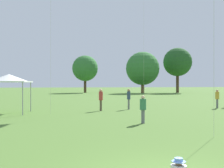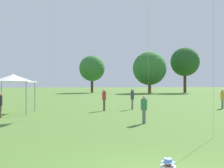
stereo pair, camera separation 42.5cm
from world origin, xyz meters
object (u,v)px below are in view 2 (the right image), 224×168
at_px(person_standing_6, 144,107).
at_px(distant_tree_2, 150,68).
at_px(person_standing_0, 222,97).
at_px(canopy_tent, 13,79).
at_px(person_standing_2, 0,103).
at_px(distant_tree_1, 92,68).
at_px(distant_tree_0, 185,62).
at_px(person_standing_3, 132,97).
at_px(person_standing_4, 104,98).

bearing_deg(person_standing_6, distant_tree_2, -100.04).
distance_m(person_standing_0, canopy_tent, 17.65).
relative_size(person_standing_2, distant_tree_1, 0.18).
relative_size(canopy_tent, distant_tree_1, 0.35).
relative_size(distant_tree_0, distant_tree_2, 1.12).
relative_size(person_standing_0, person_standing_2, 1.02).
xyz_separation_m(person_standing_3, distant_tree_0, (21.62, 37.46, 6.32)).
xyz_separation_m(distant_tree_0, distant_tree_1, (-21.90, 4.49, -1.47)).
xyz_separation_m(person_standing_4, distant_tree_2, (15.22, 37.74, 4.67)).
height_order(distant_tree_1, distant_tree_2, distant_tree_2).
bearing_deg(person_standing_6, distant_tree_1, -83.84).
xyz_separation_m(canopy_tent, distant_tree_1, (9.18, 43.19, 3.33)).
xyz_separation_m(person_standing_0, person_standing_2, (-17.73, -3.79, -0.01)).
bearing_deg(person_standing_2, distant_tree_1, -99.07).
bearing_deg(distant_tree_2, person_standing_6, -107.21).
relative_size(person_standing_4, distant_tree_0, 0.16).
distance_m(person_standing_2, distant_tree_0, 52.44).
bearing_deg(person_standing_4, person_standing_2, 125.05).
xyz_separation_m(person_standing_0, distant_tree_1, (-8.37, 42.31, 4.92)).
distance_m(person_standing_4, distant_tree_2, 40.96).
relative_size(person_standing_3, distant_tree_0, 0.16).
distance_m(person_standing_0, distant_tree_1, 43.41).
distance_m(person_standing_4, canopy_tent, 7.13).
distance_m(distant_tree_0, distant_tree_2, 9.07).
height_order(person_standing_3, distant_tree_0, distant_tree_0).
bearing_deg(person_standing_6, canopy_tent, -31.16).
distance_m(person_standing_2, person_standing_4, 7.90).
relative_size(person_standing_3, canopy_tent, 0.56).
distance_m(person_standing_2, distant_tree_2, 47.05).
bearing_deg(canopy_tent, person_standing_3, 7.46).
relative_size(person_standing_2, distant_tree_0, 0.15).
distance_m(canopy_tent, distant_tree_0, 49.87).
bearing_deg(distant_tree_0, canopy_tent, -128.77).
xyz_separation_m(distant_tree_0, distant_tree_2, (-8.91, -0.48, -1.64)).
relative_size(person_standing_3, distant_tree_1, 0.19).
bearing_deg(person_standing_4, distant_tree_1, 6.62).
bearing_deg(person_standing_2, person_standing_4, -152.14).
xyz_separation_m(person_standing_0, person_standing_6, (-9.25, -7.44, -0.08)).
bearing_deg(person_standing_3, distant_tree_2, -65.44).
height_order(person_standing_0, distant_tree_0, distant_tree_0).
height_order(canopy_tent, distant_tree_0, distant_tree_0).
xyz_separation_m(person_standing_3, person_standing_6, (-1.16, -7.80, -0.16)).
relative_size(person_standing_0, person_standing_3, 0.95).
distance_m(person_standing_0, person_standing_6, 11.87).
bearing_deg(person_standing_4, canopy_tent, 103.60).
xyz_separation_m(person_standing_3, distant_tree_1, (-0.28, 41.95, 4.84)).
distance_m(person_standing_6, distant_tree_1, 50.01).
xyz_separation_m(person_standing_2, distant_tree_1, (9.36, 46.10, 4.93)).
xyz_separation_m(person_standing_2, person_standing_6, (8.48, -3.65, -0.07)).
bearing_deg(person_standing_0, distant_tree_1, -98.35).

